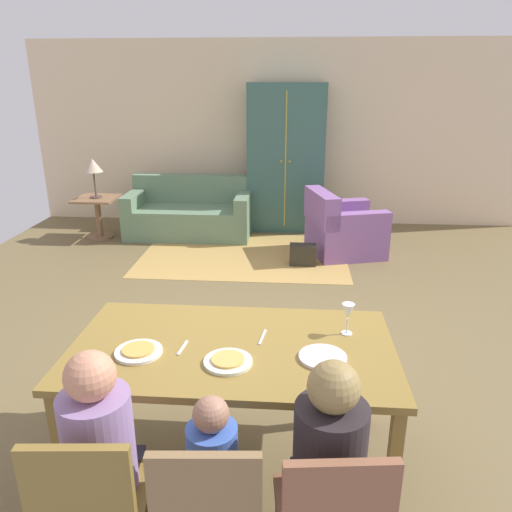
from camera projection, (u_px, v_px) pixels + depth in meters
The scene contains 23 objects.
ground_plane at pixel (265, 311), 4.81m from camera, with size 7.49×6.48×0.02m, color brown.
back_wall at pixel (278, 134), 7.44m from camera, with size 7.49×0.10×2.70m, color beige.
dining_table at pixel (233, 357), 2.69m from camera, with size 1.76×0.97×0.76m.
plate_near_man at pixel (139, 352), 2.59m from camera, with size 0.25×0.25×0.02m, color white.
pizza_near_man at pixel (138, 349), 2.58m from camera, with size 0.17×0.17×0.01m, color gold.
plate_near_child at pixel (228, 362), 2.50m from camera, with size 0.25×0.25×0.02m, color silver.
pizza_near_child at pixel (228, 359), 2.49m from camera, with size 0.17×0.17×0.01m, color #E2A951.
plate_near_woman at pixel (323, 357), 2.54m from camera, with size 0.25×0.25×0.02m, color silver.
wine_glass at pixel (348, 313), 2.75m from camera, with size 0.07×0.07×0.19m.
fork at pixel (183, 348), 2.64m from camera, with size 0.02×0.15×0.01m, color silver.
knife at pixel (263, 337), 2.75m from camera, with size 0.01×0.17×0.01m, color silver.
dining_chair_man at pixel (92, 503), 2.00m from camera, with size 0.45×0.45×0.87m.
person_man at pixel (105, 467), 2.16m from camera, with size 0.30×0.41×1.11m.
dining_chair_child at pixel (209, 511), 1.97m from camera, with size 0.45×0.45×0.87m.
person_child at pixel (214, 489), 2.15m from camera, with size 0.22×0.29×0.92m.
person_woman at pixel (326, 480), 2.09m from camera, with size 0.31×0.41×1.11m.
area_rug at pixel (244, 255), 6.32m from camera, with size 2.60×1.80×0.01m, color tan.
couch at pixel (190, 214), 7.09m from camera, with size 1.75×0.86×0.82m.
armchair at pixel (342, 229), 6.30m from camera, with size 1.06×1.05×0.82m.
armoire at pixel (286, 158), 7.17m from camera, with size 1.10×0.59×2.10m.
side_table at pixel (98, 212), 6.91m from camera, with size 0.56×0.56×0.58m.
table_lamp at pixel (93, 167), 6.70m from camera, with size 0.26×0.26×0.54m.
handbag at pixel (303, 255), 5.94m from camera, with size 0.32×0.16×0.26m, color #2D2A20.
Camera 1 is at (0.24, -3.70, 2.12)m, focal length 34.45 mm.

